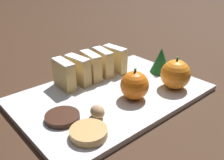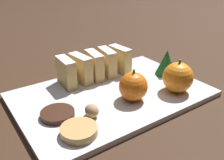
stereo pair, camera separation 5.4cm
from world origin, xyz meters
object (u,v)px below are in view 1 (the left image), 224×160
(orange_far, at_px, (175,74))
(chocolate_cookie, at_px, (62,117))
(orange_near, at_px, (135,85))
(walnut, at_px, (97,112))

(orange_far, height_order, chocolate_cookie, orange_far)
(orange_near, height_order, walnut, orange_near)
(orange_near, distance_m, walnut, 0.10)
(walnut, bearing_deg, orange_near, 93.12)
(chocolate_cookie, bearing_deg, orange_near, 78.62)
(walnut, height_order, chocolate_cookie, walnut)
(walnut, distance_m, chocolate_cookie, 0.07)
(orange_far, xyz_separation_m, walnut, (-0.02, -0.21, -0.02))
(orange_near, distance_m, chocolate_cookie, 0.16)
(orange_near, bearing_deg, chocolate_cookie, -101.38)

